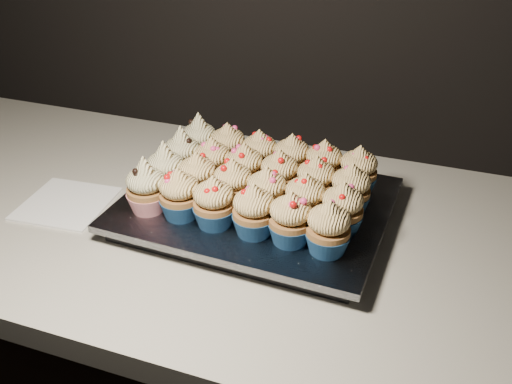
% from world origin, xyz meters
% --- Properties ---
extents(worktop, '(2.44, 0.64, 0.04)m').
position_xyz_m(worktop, '(0.00, 1.70, 0.88)').
color(worktop, beige).
rests_on(worktop, cabinet).
extents(napkin, '(0.15, 0.15, 0.00)m').
position_xyz_m(napkin, '(-0.13, 1.64, 0.90)').
color(napkin, white).
rests_on(napkin, worktop).
extents(baking_tray, '(0.39, 0.31, 0.02)m').
position_xyz_m(baking_tray, '(0.19, 1.71, 0.91)').
color(baking_tray, black).
rests_on(baking_tray, worktop).
extents(foil_lining, '(0.43, 0.34, 0.01)m').
position_xyz_m(foil_lining, '(0.19, 1.71, 0.93)').
color(foil_lining, silver).
rests_on(foil_lining, baking_tray).
extents(cupcake_0, '(0.06, 0.06, 0.10)m').
position_xyz_m(cupcake_0, '(0.04, 1.63, 0.97)').
color(cupcake_0, red).
rests_on(cupcake_0, foil_lining).
extents(cupcake_1, '(0.06, 0.06, 0.08)m').
position_xyz_m(cupcake_1, '(0.10, 1.63, 0.97)').
color(cupcake_1, navy).
rests_on(cupcake_1, foil_lining).
extents(cupcake_2, '(0.06, 0.06, 0.08)m').
position_xyz_m(cupcake_2, '(0.15, 1.63, 0.97)').
color(cupcake_2, navy).
rests_on(cupcake_2, foil_lining).
extents(cupcake_3, '(0.06, 0.06, 0.08)m').
position_xyz_m(cupcake_3, '(0.22, 1.62, 0.97)').
color(cupcake_3, navy).
rests_on(cupcake_3, foil_lining).
extents(cupcake_4, '(0.06, 0.06, 0.08)m').
position_xyz_m(cupcake_4, '(0.27, 1.62, 0.97)').
color(cupcake_4, navy).
rests_on(cupcake_4, foil_lining).
extents(cupcake_5, '(0.06, 0.06, 0.08)m').
position_xyz_m(cupcake_5, '(0.33, 1.62, 0.97)').
color(cupcake_5, navy).
rests_on(cupcake_5, foil_lining).
extents(cupcake_6, '(0.06, 0.06, 0.10)m').
position_xyz_m(cupcake_6, '(0.04, 1.69, 0.97)').
color(cupcake_6, red).
rests_on(cupcake_6, foil_lining).
extents(cupcake_7, '(0.06, 0.06, 0.08)m').
position_xyz_m(cupcake_7, '(0.10, 1.69, 0.97)').
color(cupcake_7, navy).
rests_on(cupcake_7, foil_lining).
extents(cupcake_8, '(0.06, 0.06, 0.08)m').
position_xyz_m(cupcake_8, '(0.16, 1.68, 0.97)').
color(cupcake_8, navy).
rests_on(cupcake_8, foil_lining).
extents(cupcake_9, '(0.06, 0.06, 0.08)m').
position_xyz_m(cupcake_9, '(0.22, 1.68, 0.97)').
color(cupcake_9, navy).
rests_on(cupcake_9, foil_lining).
extents(cupcake_10, '(0.06, 0.06, 0.08)m').
position_xyz_m(cupcake_10, '(0.28, 1.68, 0.97)').
color(cupcake_10, navy).
rests_on(cupcake_10, foil_lining).
extents(cupcake_11, '(0.06, 0.06, 0.08)m').
position_xyz_m(cupcake_11, '(0.33, 1.67, 0.97)').
color(cupcake_11, navy).
rests_on(cupcake_11, foil_lining).
extents(cupcake_12, '(0.06, 0.06, 0.10)m').
position_xyz_m(cupcake_12, '(0.04, 1.75, 0.97)').
color(cupcake_12, red).
rests_on(cupcake_12, foil_lining).
extents(cupcake_13, '(0.06, 0.06, 0.08)m').
position_xyz_m(cupcake_13, '(0.10, 1.74, 0.97)').
color(cupcake_13, navy).
rests_on(cupcake_13, foil_lining).
extents(cupcake_14, '(0.06, 0.06, 0.08)m').
position_xyz_m(cupcake_14, '(0.16, 1.74, 0.97)').
color(cupcake_14, navy).
rests_on(cupcake_14, foil_lining).
extents(cupcake_15, '(0.06, 0.06, 0.08)m').
position_xyz_m(cupcake_15, '(0.22, 1.74, 0.97)').
color(cupcake_15, navy).
rests_on(cupcake_15, foil_lining).
extents(cupcake_16, '(0.06, 0.06, 0.08)m').
position_xyz_m(cupcake_16, '(0.28, 1.74, 0.97)').
color(cupcake_16, navy).
rests_on(cupcake_16, foil_lining).
extents(cupcake_17, '(0.06, 0.06, 0.08)m').
position_xyz_m(cupcake_17, '(0.33, 1.73, 0.97)').
color(cupcake_17, navy).
rests_on(cupcake_17, foil_lining).
extents(cupcake_18, '(0.06, 0.06, 0.10)m').
position_xyz_m(cupcake_18, '(0.05, 1.81, 0.97)').
color(cupcake_18, red).
rests_on(cupcake_18, foil_lining).
extents(cupcake_19, '(0.06, 0.06, 0.08)m').
position_xyz_m(cupcake_19, '(0.10, 1.80, 0.97)').
color(cupcake_19, navy).
rests_on(cupcake_19, foil_lining).
extents(cupcake_20, '(0.06, 0.06, 0.08)m').
position_xyz_m(cupcake_20, '(0.16, 1.80, 0.97)').
color(cupcake_20, navy).
rests_on(cupcake_20, foil_lining).
extents(cupcake_21, '(0.06, 0.06, 0.08)m').
position_xyz_m(cupcake_21, '(0.22, 1.80, 0.97)').
color(cupcake_21, navy).
rests_on(cupcake_21, foil_lining).
extents(cupcake_22, '(0.06, 0.06, 0.08)m').
position_xyz_m(cupcake_22, '(0.28, 1.80, 0.97)').
color(cupcake_22, navy).
rests_on(cupcake_22, foil_lining).
extents(cupcake_23, '(0.06, 0.06, 0.08)m').
position_xyz_m(cupcake_23, '(0.33, 1.79, 0.97)').
color(cupcake_23, navy).
rests_on(cupcake_23, foil_lining).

